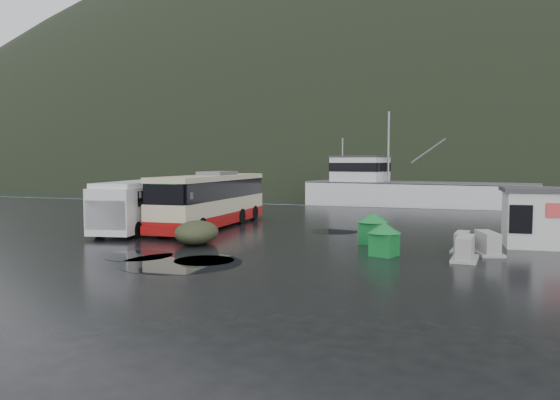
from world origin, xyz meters
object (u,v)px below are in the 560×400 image
(fishing_trawler, at_px, (417,202))
(waste_bin_left, at_px, (384,256))
(jersey_barrier_a, at_px, (487,254))
(coach_bus, at_px, (212,227))
(dome_tent, at_px, (197,244))
(jersey_barrier_b, at_px, (465,260))
(white_van, at_px, (134,233))
(ticket_kiosk, at_px, (541,247))
(waste_bin_right, at_px, (373,244))
(jersey_barrier_c, at_px, (462,252))

(fishing_trawler, bearing_deg, waste_bin_left, -77.31)
(jersey_barrier_a, bearing_deg, coach_bus, 162.18)
(fishing_trawler, bearing_deg, dome_tent, -93.02)
(waste_bin_left, xyz_separation_m, jersey_barrier_b, (2.93, 0.08, 0.00))
(jersey_barrier_b, bearing_deg, waste_bin_left, -178.49)
(white_van, bearing_deg, jersey_barrier_b, -19.96)
(ticket_kiosk, distance_m, fishing_trawler, 26.38)
(coach_bus, distance_m, fishing_trawler, 25.05)
(dome_tent, distance_m, jersey_barrier_a, 12.01)
(white_van, relative_size, jersey_barrier_a, 3.55)
(waste_bin_right, height_order, dome_tent, waste_bin_right)
(jersey_barrier_a, height_order, jersey_barrier_b, jersey_barrier_b)
(waste_bin_right, xyz_separation_m, jersey_barrier_c, (3.72, -0.83, 0.00))
(jersey_barrier_a, bearing_deg, waste_bin_left, -155.34)
(white_van, bearing_deg, fishing_trawler, 56.23)
(jersey_barrier_a, distance_m, jersey_barrier_c, 1.00)
(white_van, height_order, dome_tent, white_van)
(white_van, bearing_deg, jersey_barrier_a, -14.00)
(waste_bin_right, bearing_deg, ticket_kiosk, 12.54)
(ticket_kiosk, relative_size, jersey_barrier_c, 2.05)
(jersey_barrier_c, bearing_deg, fishing_trawler, 98.97)
(jersey_barrier_c, bearing_deg, waste_bin_left, -143.72)
(waste_bin_right, xyz_separation_m, fishing_trawler, (-0.64, 26.82, 0.00))
(jersey_barrier_b, height_order, jersey_barrier_c, jersey_barrier_b)
(waste_bin_right, distance_m, dome_tent, 7.71)
(ticket_kiosk, relative_size, fishing_trawler, 0.14)
(dome_tent, distance_m, jersey_barrier_c, 11.12)
(waste_bin_right, xyz_separation_m, dome_tent, (-7.26, -2.60, 0.00))
(waste_bin_left, xyz_separation_m, dome_tent, (-8.19, 0.28, 0.00))
(ticket_kiosk, bearing_deg, fishing_trawler, 102.66)
(jersey_barrier_b, relative_size, fishing_trawler, 0.07)
(dome_tent, relative_size, jersey_barrier_c, 1.66)
(coach_bus, relative_size, fishing_trawler, 0.46)
(waste_bin_left, relative_size, jersey_barrier_c, 0.82)
(jersey_barrier_c, bearing_deg, ticket_kiosk, 36.97)
(ticket_kiosk, bearing_deg, waste_bin_left, -147.19)
(ticket_kiosk, xyz_separation_m, jersey_barrier_c, (-3.13, -2.36, 0.00))
(waste_bin_right, bearing_deg, jersey_barrier_a, -14.01)
(coach_bus, height_order, white_van, coach_bus)
(ticket_kiosk, xyz_separation_m, jersey_barrier_b, (-2.99, -4.33, 0.00))
(white_van, height_order, waste_bin_right, white_van)
(coach_bus, distance_m, waste_bin_right, 10.15)
(fishing_trawler, bearing_deg, white_van, -103.37)
(coach_bus, distance_m, jersey_barrier_b, 14.79)
(waste_bin_left, bearing_deg, waste_bin_right, 107.94)
(white_van, relative_size, dome_tent, 2.40)
(waste_bin_left, bearing_deg, jersey_barrier_c, 36.28)
(white_van, relative_size, jersey_barrier_b, 3.54)
(jersey_barrier_a, bearing_deg, jersey_barrier_b, -116.20)
(coach_bus, xyz_separation_m, jersey_barrier_c, (13.28, -4.24, 0.00))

